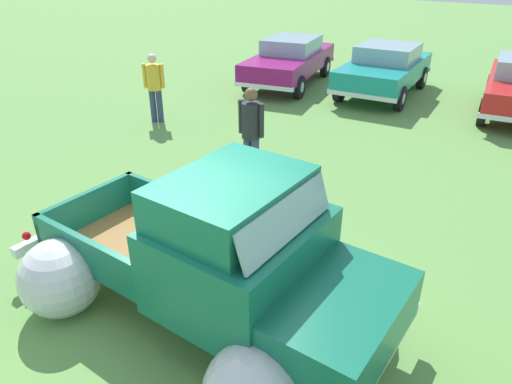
# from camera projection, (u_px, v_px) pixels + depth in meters

# --- Properties ---
(ground_plane) EXTENTS (80.00, 80.00, 0.00)m
(ground_plane) POSITION_uv_depth(u_px,v_px,m) (200.00, 308.00, 5.73)
(ground_plane) COLOR #609347
(vintage_pickup_truck) EXTENTS (4.72, 2.97, 1.96)m
(vintage_pickup_truck) POSITION_uv_depth(u_px,v_px,m) (222.00, 269.00, 5.19)
(vintage_pickup_truck) COLOR black
(vintage_pickup_truck) RESTS_ON ground
(show_car_0) EXTENTS (2.49, 4.73, 1.43)m
(show_car_0) POSITION_uv_depth(u_px,v_px,m) (290.00, 59.00, 14.88)
(show_car_0) COLOR black
(show_car_0) RESTS_ON ground
(show_car_1) EXTENTS (2.06, 4.20, 1.43)m
(show_car_1) POSITION_uv_depth(u_px,v_px,m) (385.00, 68.00, 13.80)
(show_car_1) COLOR black
(show_car_1) RESTS_ON ground
(spectator_0) EXTENTS (0.51, 0.46, 1.68)m
(spectator_0) POSITION_uv_depth(u_px,v_px,m) (154.00, 84.00, 11.48)
(spectator_0) COLOR navy
(spectator_0) RESTS_ON ground
(spectator_1) EXTENTS (0.53, 0.34, 1.77)m
(spectator_1) POSITION_uv_depth(u_px,v_px,m) (251.00, 129.00, 8.43)
(spectator_1) COLOR navy
(spectator_1) RESTS_ON ground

